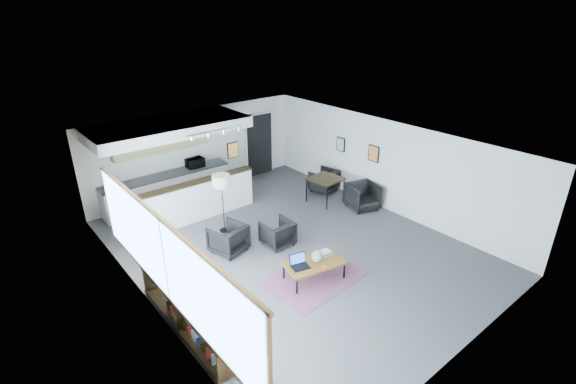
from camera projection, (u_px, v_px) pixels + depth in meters
room at (289, 199)px, 9.75m from camera, size 7.02×9.02×2.62m
window at (165, 263)px, 7.04m from camera, size 0.10×5.95×1.66m
console at (185, 316)px, 7.50m from camera, size 0.35×3.00×0.80m
kitchenette at (172, 164)px, 11.63m from camera, size 4.20×1.96×2.60m
doorway at (259, 144)px, 14.28m from camera, size 1.10×0.12×2.15m
track_light at (215, 132)px, 10.45m from camera, size 1.60×0.07×0.15m
wall_art_lower at (374, 153)px, 11.93m from camera, size 0.03×0.38×0.48m
wall_art_upper at (341, 144)px, 12.87m from camera, size 0.03×0.34×0.44m
kilim_rug at (314, 278)px, 9.07m from camera, size 2.18×1.57×0.01m
coffee_table at (314, 264)px, 8.91m from camera, size 1.38×0.93×0.41m
laptop at (299, 263)px, 8.76m from camera, size 0.43×0.38×0.26m
ceramic_pot at (317, 256)px, 8.89m from camera, size 0.26×0.26×0.26m
book_stack at (325, 253)px, 9.16m from camera, size 0.32×0.26×0.09m
coaster at (324, 267)px, 8.75m from camera, size 0.12×0.12×0.01m
armchair_left at (228, 237)px, 9.92m from camera, size 0.91×0.87×0.77m
armchair_right at (277, 232)px, 10.21m from camera, size 0.70×0.66×0.71m
floor_lamp at (221, 183)px, 10.43m from camera, size 0.47×0.47×1.58m
dining_table at (326, 180)px, 12.36m from camera, size 0.99×0.99×0.75m
dining_chair_near at (363, 197)px, 12.07m from camera, size 0.82×0.79×0.71m
dining_chair_far at (324, 181)px, 13.22m from camera, size 0.74×0.71×0.65m
microwave at (195, 162)px, 12.59m from camera, size 0.53×0.31×0.35m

